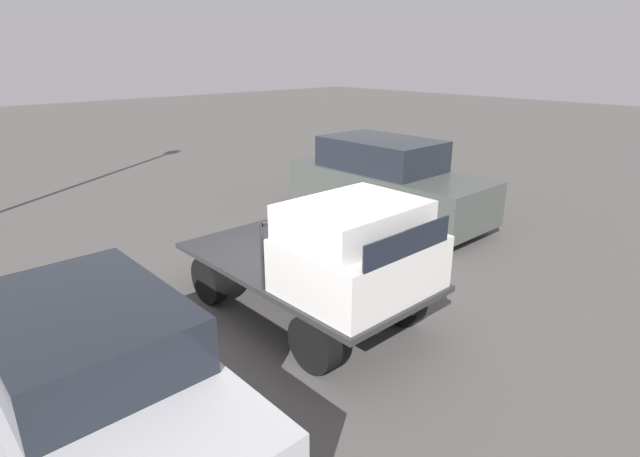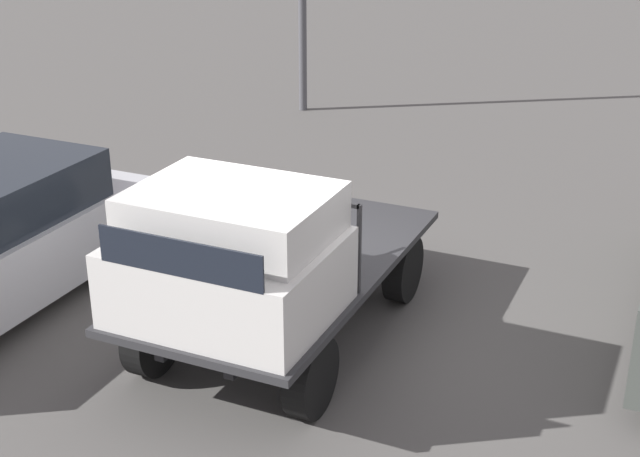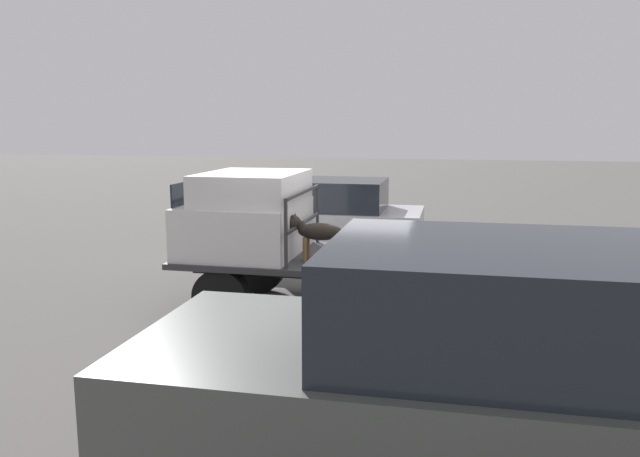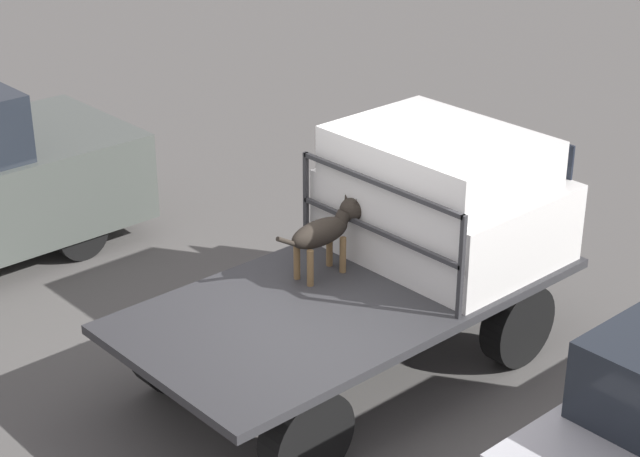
# 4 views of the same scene
# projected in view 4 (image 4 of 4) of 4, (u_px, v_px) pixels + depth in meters

# --- Properties ---
(ground_plane) EXTENTS (80.00, 80.00, 0.00)m
(ground_plane) POSITION_uv_depth(u_px,v_px,m) (349.00, 373.00, 9.63)
(ground_plane) COLOR #514F4C
(flatbed_truck) EXTENTS (4.10, 2.06, 0.84)m
(flatbed_truck) POSITION_uv_depth(u_px,v_px,m) (350.00, 313.00, 9.37)
(flatbed_truck) COLOR black
(flatbed_truck) RESTS_ON ground
(truck_cab) EXTENTS (1.60, 1.94, 1.18)m
(truck_cab) POSITION_uv_depth(u_px,v_px,m) (443.00, 196.00, 9.75)
(truck_cab) COLOR silver
(truck_cab) RESTS_ON flatbed_truck
(truck_headboard) EXTENTS (0.04, 1.94, 0.93)m
(truck_headboard) POSITION_uv_depth(u_px,v_px,m) (379.00, 215.00, 9.22)
(truck_headboard) COLOR #2D2D30
(truck_headboard) RESTS_ON flatbed_truck
(dog) EXTENTS (1.03, 0.24, 0.67)m
(dog) POSITION_uv_depth(u_px,v_px,m) (328.00, 229.00, 9.43)
(dog) COLOR brown
(dog) RESTS_ON flatbed_truck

